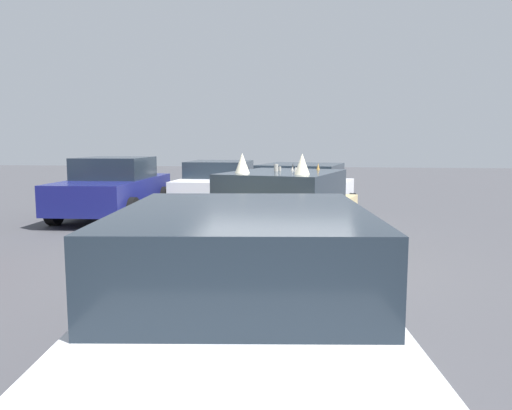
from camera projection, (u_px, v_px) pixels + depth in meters
name	position (u px, v px, depth m)	size (l,w,h in m)	color
ground_plane	(275.00, 261.00, 8.00)	(60.00, 60.00, 0.00)	#47474C
art_car_decorated	(277.00, 216.00, 8.01)	(4.92, 2.89, 1.72)	#D8BC7F
parked_sedan_near_left	(114.00, 187.00, 12.63)	(4.37, 2.15, 1.50)	navy
parked_sedan_far_right	(221.00, 184.00, 14.34)	(4.59, 2.11, 1.35)	white
parked_sedan_far_left	(245.00, 299.00, 3.75)	(4.70, 2.40, 1.45)	white
parked_sedan_row_back_far	(303.00, 195.00, 11.15)	(4.29, 2.58, 1.41)	white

